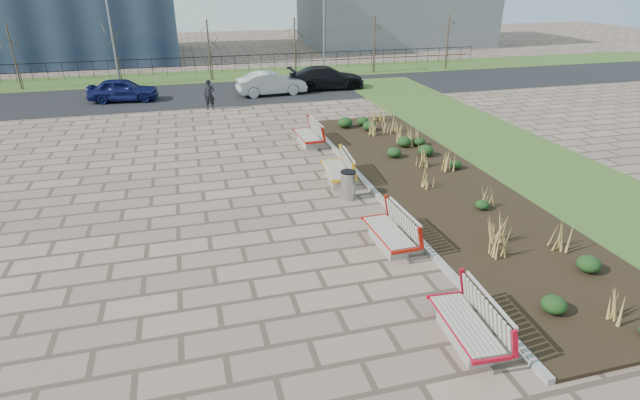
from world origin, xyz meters
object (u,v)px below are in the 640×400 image
object	(u,v)px
bench_a	(466,321)
pedestrian	(209,95)
litter_bin	(348,185)
car_black	(326,78)
car_silver	(271,83)
car_blue	(123,90)
lamp_east	(324,32)
lamp_west	(112,39)
bench_b	(389,230)
bench_c	(336,168)
bench_d	(307,134)

from	to	relation	value
bench_a	pedestrian	distance (m)	20.98
litter_bin	pedestrian	size ratio (longest dim) A/B	0.58
car_black	car_silver	bearing A→B (deg)	103.13
car_blue	car_silver	bearing A→B (deg)	-88.40
lamp_east	bench_a	bearing A→B (deg)	-99.94
litter_bin	lamp_west	xyz separation A→B (m)	(-8.93, 21.21, 2.57)
bench_a	lamp_east	world-z (taller)	lamp_east
bench_b	lamp_west	bearing A→B (deg)	108.27
pedestrian	car_silver	xyz separation A→B (m)	(3.88, 2.71, -0.10)
bench_a	lamp_west	distance (m)	30.02
pedestrian	lamp_west	size ratio (longest dim) A/B	0.27
pedestrian	car_black	distance (m)	8.36
car_blue	lamp_east	size ratio (longest dim) A/B	0.65
car_blue	car_black	xyz separation A→B (m)	(12.31, 0.25, 0.05)
car_silver	car_blue	bearing A→B (deg)	81.77
lamp_west	pedestrian	bearing A→B (deg)	-55.65
bench_c	car_blue	world-z (taller)	car_blue
bench_b	car_silver	xyz separation A→B (m)	(0.25, 19.36, 0.21)
bench_c	car_black	world-z (taller)	car_black
bench_b	bench_d	xyz separation A→B (m)	(0.00, 9.20, 0.00)
bench_a	car_blue	size ratio (longest dim) A/B	0.54
bench_d	car_black	xyz separation A→B (m)	(3.96, 10.95, 0.23)
car_silver	bench_b	bearing A→B (deg)	174.63
car_silver	lamp_west	bearing A→B (deg)	56.23
car_silver	lamp_west	size ratio (longest dim) A/B	0.70
bench_c	lamp_east	xyz separation A→B (m)	(5.00, 19.66, 2.54)
bench_c	car_blue	bearing A→B (deg)	124.25
bench_d	pedestrian	world-z (taller)	pedestrian
lamp_east	litter_bin	bearing A→B (deg)	-103.44
car_blue	lamp_east	bearing A→B (deg)	-65.74
car_blue	car_black	world-z (taller)	car_black
bench_b	car_blue	xyz separation A→B (m)	(-8.34, 19.90, 0.18)
bench_a	bench_b	world-z (taller)	same
lamp_west	bench_d	bearing A→B (deg)	-59.55
pedestrian	lamp_west	world-z (taller)	lamp_west
lamp_west	bench_b	bearing A→B (deg)	-69.84
bench_d	car_blue	xyz separation A→B (m)	(-8.34, 10.70, 0.18)
car_blue	lamp_west	world-z (taller)	lamp_west
car_blue	bench_c	bearing A→B (deg)	-145.81
pedestrian	lamp_west	distance (m)	9.78
bench_b	lamp_west	distance (m)	26.24
pedestrian	lamp_east	distance (m)	11.88
car_silver	car_black	size ratio (longest dim) A/B	0.85
bench_c	car_blue	xyz separation A→B (m)	(-8.34, 15.05, 0.18)
bench_a	lamp_east	xyz separation A→B (m)	(5.00, 28.52, 2.54)
pedestrian	litter_bin	bearing A→B (deg)	-64.13
bench_b	bench_c	bearing A→B (deg)	88.11
lamp_west	lamp_east	world-z (taller)	same
litter_bin	bench_d	bearing A→B (deg)	89.33
bench_d	car_blue	world-z (taller)	car_blue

